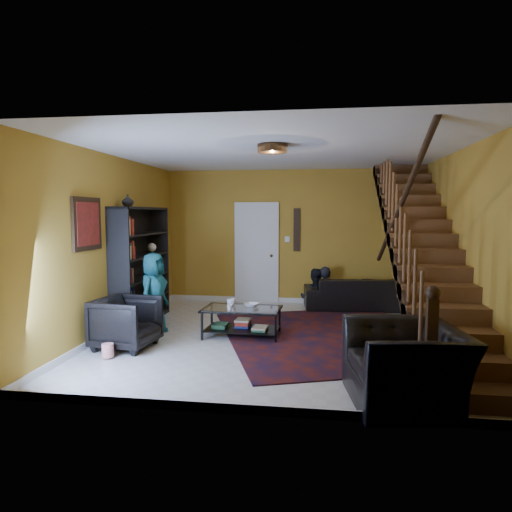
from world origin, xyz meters
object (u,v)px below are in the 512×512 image
(armchair_left, at_px, (126,323))
(coffee_table, at_px, (242,320))
(armchair_right, at_px, (405,365))
(bookshelf, at_px, (142,267))
(sofa, at_px, (359,293))

(armchair_left, relative_size, coffee_table, 0.66)
(armchair_left, relative_size, armchair_right, 0.67)
(bookshelf, distance_m, armchair_right, 4.86)
(sofa, bearing_deg, armchair_right, 85.80)
(armchair_right, bearing_deg, bookshelf, -134.29)
(bookshelf, xyz_separation_m, armchair_left, (0.35, -1.47, -0.60))
(bookshelf, height_order, armchair_right, bookshelf)
(bookshelf, bearing_deg, armchair_left, -76.39)
(bookshelf, xyz_separation_m, sofa, (3.82, 1.70, -0.65))
(bookshelf, bearing_deg, sofa, 23.96)
(sofa, bearing_deg, coffee_table, 44.79)
(sofa, xyz_separation_m, coffee_table, (-1.96, -2.33, -0.06))
(armchair_right, relative_size, coffee_table, 0.99)
(armchair_right, bearing_deg, sofa, 172.81)
(sofa, xyz_separation_m, armchair_right, (0.08, -4.55, 0.07))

